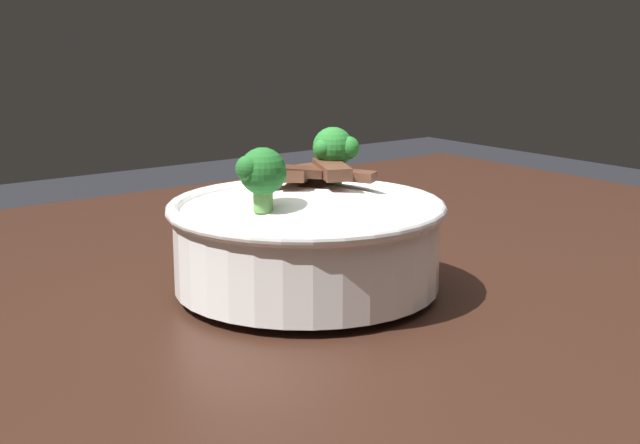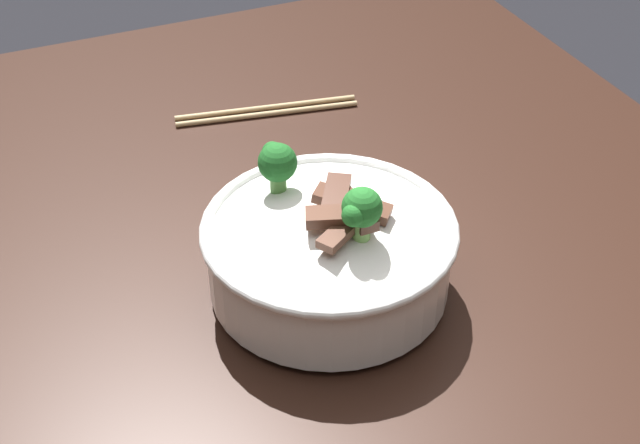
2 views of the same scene
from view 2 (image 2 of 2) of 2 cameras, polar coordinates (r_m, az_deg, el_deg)
dining_table at (r=0.97m, az=3.00°, el=-9.07°), size 1.34×0.97×0.81m
rice_bowl at (r=0.86m, az=0.57°, el=-1.53°), size 0.25×0.25×0.15m
chopsticks_pair at (r=1.18m, az=-3.38°, el=7.04°), size 0.06×0.24×0.01m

